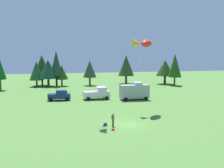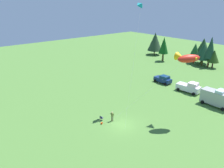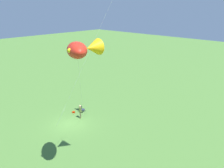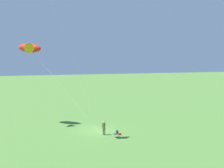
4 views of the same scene
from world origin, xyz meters
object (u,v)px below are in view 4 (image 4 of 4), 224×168
(person_kite_flyer, at_px, (104,127))
(folding_chair, at_px, (116,133))
(backpack_on_grass, at_px, (120,134))
(kite_large_fish, at_px, (29,48))

(person_kite_flyer, bearing_deg, folding_chair, 90.72)
(backpack_on_grass, distance_m, kite_large_fish, 16.58)
(folding_chair, xyz_separation_m, kite_large_fish, (8.06, 10.09, 10.05))
(folding_chair, relative_size, backpack_on_grass, 2.56)
(folding_chair, height_order, backpack_on_grass, folding_chair)
(person_kite_flyer, distance_m, backpack_on_grass, 2.13)
(person_kite_flyer, height_order, backpack_on_grass, person_kite_flyer)
(folding_chair, distance_m, backpack_on_grass, 1.15)
(person_kite_flyer, distance_m, folding_chair, 1.87)
(backpack_on_grass, bearing_deg, kite_large_fish, 56.25)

